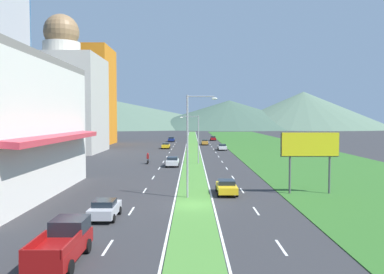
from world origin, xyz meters
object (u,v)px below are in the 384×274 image
(car_1, at_px, (174,161))
(car_4, at_px, (228,187))
(street_lamp_mid, at_px, (198,135))
(car_6, at_px, (173,139))
(pickup_truck_0, at_px, (65,243))
(car_3, at_px, (168,146))
(car_2, at_px, (215,138))
(car_5, at_px, (207,142))
(car_0, at_px, (224,147))
(street_lamp_near, at_px, (193,139))
(billboard_roadside, at_px, (312,147))
(motorcycle_rider, at_px, (150,159))
(car_7, at_px, (107,209))

(car_1, height_order, car_4, car_1)
(street_lamp_mid, bearing_deg, car_6, 96.93)
(pickup_truck_0, bearing_deg, car_3, -0.27)
(car_2, distance_m, car_6, 15.24)
(car_5, bearing_deg, car_6, -145.16)
(car_6, bearing_deg, car_3, -179.77)
(car_0, distance_m, car_1, 32.50)
(street_lamp_near, distance_m, car_0, 55.79)
(car_5, xyz_separation_m, car_6, (-10.22, 14.68, -0.00))
(street_lamp_near, xyz_separation_m, car_2, (7.23, 94.32, -4.84))
(car_1, bearing_deg, car_4, -163.73)
(car_2, xyz_separation_m, car_4, (-3.64, -92.39, -0.02))
(car_2, height_order, car_6, car_6)
(street_lamp_near, height_order, car_4, street_lamp_near)
(car_2, xyz_separation_m, car_6, (-13.70, -6.66, 0.04))
(billboard_roadside, xyz_separation_m, car_5, (-8.15, 71.01, -3.94))
(street_lamp_mid, relative_size, motorcycle_rider, 4.00)
(car_5, bearing_deg, motorcycle_rider, -13.64)
(car_1, height_order, car_7, car_1)
(car_0, relative_size, car_1, 1.05)
(billboard_roadside, bearing_deg, street_lamp_mid, 113.20)
(car_3, distance_m, car_5, 16.60)
(street_lamp_near, bearing_deg, car_2, 85.62)
(street_lamp_near, bearing_deg, car_3, 96.07)
(car_1, bearing_deg, motorcycle_rider, 50.00)
(car_1, bearing_deg, car_6, 3.20)
(car_5, bearing_deg, street_lamp_near, -2.94)
(car_7, bearing_deg, car_3, -0.08)
(car_0, relative_size, car_4, 0.99)
(car_1, bearing_deg, car_2, -8.24)
(car_3, bearing_deg, car_5, -37.50)
(car_1, height_order, car_3, car_1)
(car_2, bearing_deg, street_lamp_mid, -5.54)
(car_2, distance_m, pickup_truck_0, 111.59)
(car_5, height_order, pickup_truck_0, pickup_truck_0)
(car_1, height_order, car_2, car_1)
(street_lamp_mid, xyz_separation_m, pickup_truck_0, (-7.50, -44.29, -3.72))
(car_1, relative_size, car_2, 0.92)
(car_5, relative_size, car_7, 1.17)
(street_lamp_mid, bearing_deg, street_lamp_near, -91.61)
(billboard_roadside, xyz_separation_m, motorcycle_rider, (-19.11, 25.87, -3.98))
(car_2, height_order, car_3, car_2)
(car_6, relative_size, car_7, 1.13)
(billboard_roadside, xyz_separation_m, car_7, (-18.36, -9.53, -3.98))
(car_6, distance_m, motorcycle_rider, 59.83)
(street_lamp_mid, relative_size, car_3, 1.83)
(car_1, bearing_deg, car_7, 173.66)
(car_2, bearing_deg, billboard_roadside, 2.89)
(street_lamp_near, height_order, car_3, street_lamp_near)
(street_lamp_near, distance_m, car_2, 94.72)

